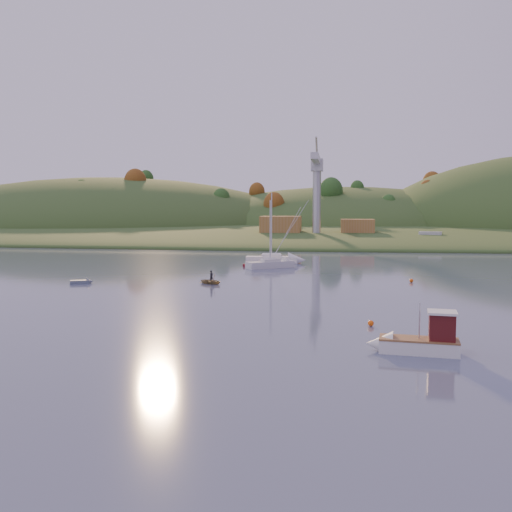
# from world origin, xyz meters

# --- Properties ---
(ground) EXTENTS (500.00, 500.00, 0.00)m
(ground) POSITION_xyz_m (0.00, 0.00, 0.00)
(ground) COLOR #3C4763
(ground) RESTS_ON ground
(far_shore) EXTENTS (620.00, 220.00, 1.50)m
(far_shore) POSITION_xyz_m (0.00, 230.00, 0.00)
(far_shore) COLOR #274A1D
(far_shore) RESTS_ON ground
(shore_slope) EXTENTS (640.00, 150.00, 7.00)m
(shore_slope) POSITION_xyz_m (0.00, 165.00, 0.00)
(shore_slope) COLOR #274A1D
(shore_slope) RESTS_ON ground
(hill_left) EXTENTS (170.00, 140.00, 44.00)m
(hill_left) POSITION_xyz_m (-90.00, 200.00, 0.00)
(hill_left) COLOR #274A1D
(hill_left) RESTS_ON ground
(hill_center) EXTENTS (140.00, 120.00, 36.00)m
(hill_center) POSITION_xyz_m (10.00, 210.00, 0.00)
(hill_center) COLOR #274A1D
(hill_center) RESTS_ON ground
(hillside_trees) EXTENTS (280.00, 50.00, 32.00)m
(hillside_trees) POSITION_xyz_m (0.00, 185.00, 0.00)
(hillside_trees) COLOR #224D1B
(hillside_trees) RESTS_ON ground
(wharf) EXTENTS (42.00, 16.00, 2.40)m
(wharf) POSITION_xyz_m (5.00, 122.00, 1.20)
(wharf) COLOR slate
(wharf) RESTS_ON ground
(shed_west) EXTENTS (11.00, 8.00, 4.80)m
(shed_west) POSITION_xyz_m (-8.00, 123.00, 4.80)
(shed_west) COLOR olive
(shed_west) RESTS_ON wharf
(shed_east) EXTENTS (9.00, 7.00, 4.00)m
(shed_east) POSITION_xyz_m (13.00, 124.00, 4.40)
(shed_east) COLOR olive
(shed_east) RESTS_ON wharf
(dock_crane) EXTENTS (3.20, 28.00, 20.30)m
(dock_crane) POSITION_xyz_m (2.00, 118.39, 17.17)
(dock_crane) COLOR #B7B7BC
(dock_crane) RESTS_ON wharf
(fishing_boat) EXTENTS (6.37, 2.61, 3.95)m
(fishing_boat) POSITION_xyz_m (12.99, 5.05, 0.87)
(fishing_boat) COLOR silver
(fishing_boat) RESTS_ON ground
(sailboat_near) EXTENTS (7.83, 6.48, 10.96)m
(sailboat_near) POSITION_xyz_m (-3.04, 56.78, 0.72)
(sailboat_near) COLOR silver
(sailboat_near) RESTS_ON ground
(sailboat_far) EXTENTS (9.11, 3.55, 12.32)m
(sailboat_far) POSITION_xyz_m (-3.69, 64.23, 0.79)
(sailboat_far) COLOR white
(sailboat_far) RESTS_ON ground
(canoe) EXTENTS (3.88, 3.60, 0.65)m
(canoe) POSITION_xyz_m (-8.30, 36.95, 0.33)
(canoe) COLOR #8E7C4E
(canoe) RESTS_ON ground
(paddler) EXTENTS (0.59, 0.65, 1.49)m
(paddler) POSITION_xyz_m (-8.30, 36.95, 0.75)
(paddler) COLOR black
(paddler) RESTS_ON ground
(red_tender) EXTENTS (3.51, 2.21, 1.13)m
(red_tender) POSITION_xyz_m (-5.59, 57.70, 0.24)
(red_tender) COLOR #5F0D15
(red_tender) RESTS_ON ground
(grey_dinghy) EXTENTS (3.03, 2.10, 1.06)m
(grey_dinghy) POSITION_xyz_m (-24.75, 35.03, 0.22)
(grey_dinghy) COLOR slate
(grey_dinghy) RESTS_ON ground
(work_vessel) EXTENTS (13.94, 7.67, 3.40)m
(work_vessel) POSITION_xyz_m (31.49, 118.00, 1.21)
(work_vessel) COLOR slate
(work_vessel) RESTS_ON ground
(buoy_0) EXTENTS (0.50, 0.50, 0.50)m
(buoy_0) POSITION_xyz_m (10.64, 13.46, 0.25)
(buoy_0) COLOR #F55A0C
(buoy_0) RESTS_ON ground
(buoy_1) EXTENTS (0.50, 0.50, 0.50)m
(buoy_1) POSITION_xyz_m (17.43, 42.01, 0.25)
(buoy_1) COLOR #F55A0C
(buoy_1) RESTS_ON ground
(buoy_2) EXTENTS (0.50, 0.50, 0.50)m
(buoy_2) POSITION_xyz_m (-4.07, 60.67, 0.25)
(buoy_2) COLOR #F55A0C
(buoy_2) RESTS_ON ground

